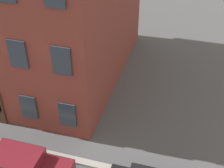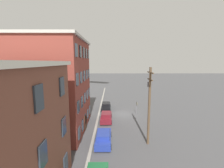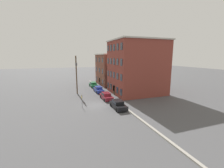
% 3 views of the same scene
% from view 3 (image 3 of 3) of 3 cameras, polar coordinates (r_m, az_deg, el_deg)
% --- Properties ---
extents(ground_plane, '(200.00, 200.00, 0.00)m').
position_cam_3_polar(ground_plane, '(28.29, -6.10, -8.14)').
color(ground_plane, '#4C4C4F').
extents(kerb_strip, '(56.00, 0.36, 0.16)m').
position_cam_3_polar(kerb_strip, '(29.58, 2.46, -7.08)').
color(kerb_strip, '#9E998E').
rests_on(kerb_strip, ground_plane).
extents(apartment_corner, '(11.44, 9.60, 9.81)m').
position_cam_3_polar(apartment_corner, '(48.83, 0.38, 5.70)').
color(apartment_corner, brown).
rests_on(apartment_corner, ground_plane).
extents(apartment_midblock, '(11.17, 12.30, 12.85)m').
position_cam_3_polar(apartment_midblock, '(37.26, 9.42, 6.40)').
color(apartment_midblock, brown).
rests_on(apartment_midblock, ground_plane).
extents(car_green, '(4.40, 1.92, 1.43)m').
position_cam_3_polar(car_green, '(45.05, -7.13, -0.14)').
color(car_green, '#1E6638').
rests_on(car_green, ground_plane).
extents(car_blue, '(4.40, 1.92, 1.43)m').
position_cam_3_polar(car_blue, '(38.36, -5.15, -1.98)').
color(car_blue, '#233899').
rests_on(car_blue, ground_plane).
extents(car_maroon, '(4.40, 1.92, 1.43)m').
position_cam_3_polar(car_maroon, '(31.85, -2.18, -4.54)').
color(car_maroon, maroon).
rests_on(car_maroon, ground_plane).
extents(car_black, '(4.40, 1.92, 1.43)m').
position_cam_3_polar(car_black, '(26.44, 2.33, -7.72)').
color(car_black, black).
rests_on(car_black, ground_plane).
extents(caution_sign, '(0.89, 0.08, 2.37)m').
position_cam_3_polar(caution_sign, '(27.17, -11.40, -5.61)').
color(caution_sign, slate).
rests_on(caution_sign, ground_plane).
extents(utility_pole, '(2.40, 0.44, 9.16)m').
position_cam_3_polar(utility_pole, '(36.85, -13.41, 4.20)').
color(utility_pole, brown).
rests_on(utility_pole, ground_plane).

